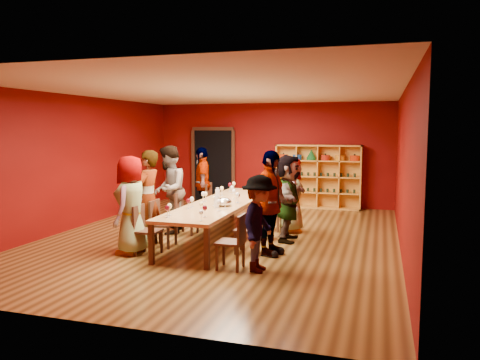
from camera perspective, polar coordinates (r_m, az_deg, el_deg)
name	(u,v)px	position (r m, az deg, el deg)	size (l,w,h in m)	color
room_shell	(222,166)	(9.54, -2.21, 1.77)	(7.10, 9.10, 3.04)	#503415
tasting_table	(222,204)	(9.63, -2.19, -2.99)	(1.10, 4.50, 0.75)	#B8854D
doorway	(214,166)	(14.33, -3.21, 1.74)	(1.40, 0.17, 2.30)	black
shelving_unit	(318,174)	(13.47, 9.50, 0.79)	(2.40, 0.40, 1.80)	gold
chair_person_left_0	(144,227)	(8.57, -11.59, -5.66)	(0.42, 0.42, 0.89)	black
person_left_0	(131,205)	(8.62, -13.14, -2.99)	(0.87, 0.47, 1.77)	#5D7CC0
chair_person_left_1	(160,221)	(9.10, -9.75, -4.92)	(0.42, 0.42, 0.89)	black
person_left_1	(148,198)	(9.14, -11.18, -2.19)	(0.67, 0.49, 1.84)	#131B35
chair_person_left_2	(184,211)	(10.09, -6.89, -3.77)	(0.42, 0.42, 0.89)	black
person_left_2	(169,190)	(10.17, -8.68, -1.17)	(0.92, 0.50, 1.89)	#5272AA
chair_person_left_4	(213,199)	(11.75, -3.34, -2.33)	(0.42, 0.42, 0.89)	black
person_left_4	(202,183)	(11.79, -4.63, -0.34)	(1.05, 0.48, 1.79)	#4D4C51
chair_person_right_0	(235,239)	(7.53, -0.60, -7.17)	(0.42, 0.42, 0.89)	black
person_right_0	(259,223)	(7.36, 2.35, -5.32)	(0.99, 0.41, 1.53)	#5270A9
chair_person_right_1	(252,226)	(8.46, 1.42, -5.68)	(0.42, 0.42, 0.89)	black
person_right_1	(270,203)	(8.29, 3.66, -2.83)	(1.10, 0.50, 1.87)	pink
chair_person_right_2	(267,215)	(9.55, 3.27, -4.31)	(0.42, 0.42, 0.89)	black
person_right_2	(288,198)	(9.40, 5.89, -2.19)	(1.61, 0.46, 1.74)	pink
chair_person_right_3	(276,208)	(10.36, 4.38, -3.48)	(0.42, 0.42, 0.89)	black
person_right_3	(292,195)	(10.25, 6.33, -1.84)	(0.79, 0.43, 1.62)	silver
wine_glass_0	(238,196)	(9.52, -0.23, -1.91)	(0.08, 0.08, 0.20)	silver
wine_glass_1	(250,191)	(10.20, 1.18, -1.34)	(0.08, 0.08, 0.20)	silver
wine_glass_2	(222,189)	(10.55, -2.21, -1.14)	(0.08, 0.08, 0.19)	silver
wine_glass_3	(188,201)	(8.84, -6.33, -2.60)	(0.08, 0.08, 0.19)	silver
wine_glass_4	(214,199)	(9.16, -3.19, -2.27)	(0.08, 0.08, 0.19)	silver
wine_glass_5	(222,189)	(10.50, -2.24, -1.08)	(0.09, 0.09, 0.22)	silver
wine_glass_6	(192,200)	(8.99, -5.89, -2.39)	(0.08, 0.08, 0.20)	silver
wine_glass_7	(237,195)	(9.46, -0.34, -1.86)	(0.09, 0.09, 0.22)	silver
wine_glass_8	(169,207)	(8.19, -8.60, -3.24)	(0.09, 0.09, 0.21)	silver
wine_glass_9	(205,208)	(7.96, -4.32, -3.47)	(0.08, 0.08, 0.21)	silver
wine_glass_10	(234,192)	(9.98, -0.77, -1.46)	(0.09, 0.09, 0.22)	silver
wine_glass_11	(167,208)	(8.01, -8.85, -3.44)	(0.09, 0.09, 0.22)	silver
wine_glass_12	(206,194)	(9.71, -4.22, -1.75)	(0.08, 0.08, 0.20)	silver
wine_glass_13	(260,185)	(11.31, 2.42, -0.66)	(0.08, 0.08, 0.19)	silver
wine_glass_14	(225,201)	(8.78, -1.80, -2.61)	(0.08, 0.08, 0.20)	silver
wine_glass_15	(230,185)	(11.23, -1.25, -0.61)	(0.09, 0.09, 0.21)	silver
wine_glass_16	(257,186)	(11.09, 2.09, -0.70)	(0.09, 0.09, 0.21)	silver
wine_glass_17	(219,202)	(8.54, -2.59, -2.75)	(0.09, 0.09, 0.22)	silver
wine_glass_18	(234,184)	(11.44, -0.77, -0.49)	(0.08, 0.08, 0.21)	silver
wine_glass_19	(201,204)	(8.44, -4.75, -2.99)	(0.08, 0.08, 0.20)	silver
wine_glass_20	(251,190)	(10.43, 1.34, -1.21)	(0.08, 0.08, 0.20)	silver
wine_glass_21	(201,213)	(7.65, -4.75, -4.01)	(0.07, 0.07, 0.18)	silver
wine_glass_22	(203,194)	(9.65, -4.50, -1.76)	(0.09, 0.09, 0.21)	silver
wine_glass_23	(232,188)	(10.81, -0.99, -0.96)	(0.08, 0.08, 0.19)	silver
spittoon_bowl	(223,202)	(9.10, -2.03, -2.72)	(0.33, 0.33, 0.18)	silver
carafe_a	(218,194)	(9.87, -2.76, -1.77)	(0.11, 0.11, 0.26)	silver
carafe_b	(217,202)	(8.90, -2.86, -2.69)	(0.12, 0.12, 0.25)	silver
wine_bottle	(254,187)	(11.13, 1.71, -0.87)	(0.09, 0.09, 0.31)	#14381B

